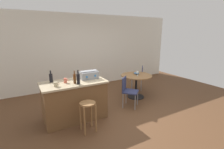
# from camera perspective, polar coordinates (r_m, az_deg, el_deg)

# --- Properties ---
(ground_plane) EXTENTS (8.80, 8.80, 0.00)m
(ground_plane) POSITION_cam_1_polar(r_m,az_deg,el_deg) (4.44, 3.01, -12.95)
(ground_plane) COLOR brown
(back_wall) EXTENTS (8.00, 0.10, 2.70)m
(back_wall) POSITION_cam_1_polar(r_m,az_deg,el_deg) (6.38, -9.95, 7.98)
(back_wall) COLOR silver
(back_wall) RESTS_ON ground_plane
(kitchen_island) EXTENTS (1.47, 0.75, 0.93)m
(kitchen_island) POSITION_cam_1_polar(r_m,az_deg,el_deg) (4.07, -12.78, -8.72)
(kitchen_island) COLOR brown
(kitchen_island) RESTS_ON ground_plane
(wooden_stool) EXTENTS (0.33, 0.33, 0.64)m
(wooden_stool) POSITION_cam_1_polar(r_m,az_deg,el_deg) (3.52, -8.35, -12.25)
(wooden_stool) COLOR olive
(wooden_stool) RESTS_ON ground_plane
(dining_table) EXTENTS (0.97, 0.97, 0.74)m
(dining_table) POSITION_cam_1_polar(r_m,az_deg,el_deg) (5.28, 8.40, -2.01)
(dining_table) COLOR black
(dining_table) RESTS_ON ground_plane
(folding_chair_near) EXTENTS (0.56, 0.56, 0.85)m
(folding_chair_near) POSITION_cam_1_polar(r_m,az_deg,el_deg) (4.61, 5.62, -5.22)
(folding_chair_near) COLOR navy
(folding_chair_near) RESTS_ON ground_plane
(folding_chair_far) EXTENTS (0.56, 0.56, 0.86)m
(folding_chair_far) POSITION_cam_1_polar(r_m,az_deg,el_deg) (6.03, 9.25, -0.48)
(folding_chair_far) COLOR navy
(folding_chair_far) RESTS_ON ground_plane
(toolbox) EXTENTS (0.43, 0.28, 0.20)m
(toolbox) POSITION_cam_1_polar(r_m,az_deg,el_deg) (4.09, -8.01, -0.11)
(toolbox) COLOR gray
(toolbox) RESTS_ON kitchen_island
(bottle_0) EXTENTS (0.08, 0.08, 0.27)m
(bottle_0) POSITION_cam_1_polar(r_m,az_deg,el_deg) (4.00, -20.39, -1.06)
(bottle_0) COLOR black
(bottle_0) RESTS_ON kitchen_island
(bottle_1) EXTENTS (0.07, 0.07, 0.32)m
(bottle_1) POSITION_cam_1_polar(r_m,az_deg,el_deg) (3.68, -11.60, -1.45)
(bottle_1) COLOR black
(bottle_1) RESTS_ON kitchen_island
(bottle_2) EXTENTS (0.06, 0.06, 0.29)m
(bottle_2) POSITION_cam_1_polar(r_m,az_deg,el_deg) (3.76, -12.83, -1.35)
(bottle_2) COLOR #603314
(bottle_2) RESTS_ON kitchen_island
(cup_0) EXTENTS (0.11, 0.07, 0.11)m
(cup_0) POSITION_cam_1_polar(r_m,az_deg,el_deg) (3.86, -15.84, -2.01)
(cup_0) COLOR #DB6651
(cup_0) RESTS_ON kitchen_island
(cup_1) EXTENTS (0.12, 0.09, 0.10)m
(cup_1) POSITION_cam_1_polar(r_m,az_deg,el_deg) (3.66, -18.85, -3.22)
(cup_1) COLOR tan
(cup_1) RESTS_ON kitchen_island
(wine_glass) EXTENTS (0.07, 0.07, 0.14)m
(wine_glass) POSITION_cam_1_polar(r_m,az_deg,el_deg) (5.13, 8.82, 0.73)
(wine_glass) COLOR silver
(wine_glass) RESTS_ON dining_table
(serving_bowl) EXTENTS (0.18, 0.18, 0.07)m
(serving_bowl) POSITION_cam_1_polar(r_m,az_deg,el_deg) (5.33, 8.46, 0.47)
(serving_bowl) COLOR #4C7099
(serving_bowl) RESTS_ON dining_table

